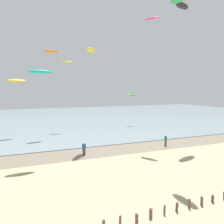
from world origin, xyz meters
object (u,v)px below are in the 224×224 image
at_px(kite_aloft_11, 182,6).
at_px(person_left_flank, 84,148).
at_px(kite_aloft_2, 91,50).
at_px(kite_aloft_10, 67,62).
at_px(kite_aloft_8, 40,72).
at_px(kite_aloft_13, 51,51).
at_px(kite_aloft_9, 152,18).
at_px(kite_aloft_12, 132,95).
at_px(kite_aloft_1, 16,81).
at_px(person_by_waterline, 166,140).

bearing_deg(kite_aloft_11, person_left_flank, 165.66).
distance_m(person_left_flank, kite_aloft_2, 14.72).
xyz_separation_m(kite_aloft_2, kite_aloft_10, (-0.87, 15.27, -0.07)).
bearing_deg(kite_aloft_8, kite_aloft_2, -150.28).
relative_size(kite_aloft_2, kite_aloft_13, 1.12).
xyz_separation_m(person_left_flank, kite_aloft_10, (1.78, 20.33, 13.50)).
bearing_deg(kite_aloft_2, kite_aloft_11, 115.10).
height_order(kite_aloft_9, kite_aloft_13, kite_aloft_9).
bearing_deg(kite_aloft_11, kite_aloft_2, 147.01).
height_order(kite_aloft_11, kite_aloft_12, kite_aloft_11).
bearing_deg(kite_aloft_11, kite_aloft_12, 67.12).
xyz_separation_m(kite_aloft_10, kite_aloft_11, (15.18, -18.04, 7.47)).
height_order(person_left_flank, kite_aloft_2, kite_aloft_2).
bearing_deg(kite_aloft_11, kite_aloft_1, 127.79).
relative_size(kite_aloft_10, kite_aloft_11, 0.66).
xyz_separation_m(person_left_flank, kite_aloft_1, (-8.18, 16.91, 9.27)).
relative_size(kite_aloft_1, kite_aloft_2, 1.10).
xyz_separation_m(kite_aloft_1, kite_aloft_11, (25.15, -14.62, 11.69)).
height_order(kite_aloft_1, kite_aloft_12, kite_aloft_1).
bearing_deg(kite_aloft_8, kite_aloft_10, -111.59).
bearing_deg(kite_aloft_11, kite_aloft_10, 108.05).
bearing_deg(kite_aloft_1, kite_aloft_13, -21.55).
bearing_deg(kite_aloft_10, kite_aloft_12, 16.68).
bearing_deg(person_left_flank, kite_aloft_13, 97.31).
bearing_deg(kite_aloft_9, kite_aloft_1, -150.88).
bearing_deg(kite_aloft_10, person_left_flank, -77.90).
height_order(kite_aloft_1, kite_aloft_13, kite_aloft_13).
bearing_deg(kite_aloft_10, kite_aloft_11, -32.79).
bearing_deg(person_by_waterline, kite_aloft_8, 179.91).
height_order(person_by_waterline, kite_aloft_11, kite_aloft_11).
distance_m(kite_aloft_10, kite_aloft_11, 24.73).
relative_size(kite_aloft_8, kite_aloft_10, 1.24).
bearing_deg(kite_aloft_8, person_left_flank, 176.17).
bearing_deg(kite_aloft_1, kite_aloft_10, 11.67).
bearing_deg(kite_aloft_10, kite_aloft_2, -69.64).
bearing_deg(kite_aloft_8, kite_aloft_13, -104.52).
relative_size(kite_aloft_2, kite_aloft_9, 1.17).
distance_m(person_left_flank, kite_aloft_1, 20.95).
xyz_separation_m(person_by_waterline, kite_aloft_13, (-14.85, 15.25, 14.69)).
bearing_deg(kite_aloft_1, kite_aloft_8, -87.13).
bearing_deg(person_by_waterline, kite_aloft_10, 118.74).
height_order(kite_aloft_8, kite_aloft_11, kite_aloft_11).
distance_m(kite_aloft_1, kite_aloft_11, 31.35).
distance_m(kite_aloft_9, kite_aloft_11, 5.56).
relative_size(kite_aloft_8, kite_aloft_12, 1.22).
xyz_separation_m(kite_aloft_2, kite_aloft_13, (-4.62, 10.27, 1.12)).
bearing_deg(kite_aloft_10, kite_aloft_13, -109.74).
bearing_deg(kite_aloft_1, person_by_waterline, -45.89).
distance_m(kite_aloft_10, kite_aloft_13, 6.36).
bearing_deg(kite_aloft_12, person_left_flank, 37.96).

